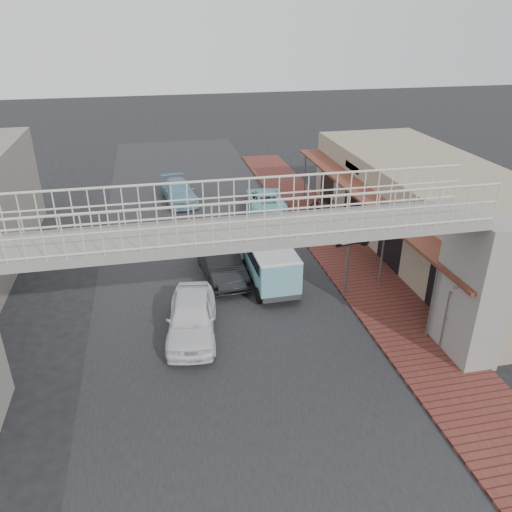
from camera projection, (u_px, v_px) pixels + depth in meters
name	position (u px, v px, depth m)	size (l,w,h in m)	color
ground	(224.00, 315.00, 19.30)	(120.00, 120.00, 0.00)	black
road_strip	(224.00, 315.00, 19.30)	(10.00, 60.00, 0.01)	black
sidewalk	(352.00, 264.00, 23.14)	(3.00, 40.00, 0.10)	brown
shophouse_row	(435.00, 210.00, 24.00)	(7.20, 18.00, 4.00)	gray
footbridge	(241.00, 295.00, 14.39)	(16.40, 2.40, 6.34)	gray
white_hatchback	(192.00, 317.00, 17.84)	(1.70, 4.23, 1.44)	white
dark_sedan	(221.00, 262.00, 21.82)	(1.53, 4.37, 1.44)	black
angkot_curb	(266.00, 200.00, 29.43)	(2.09, 4.53, 1.26)	#7BC9D6
angkot_far	(179.00, 191.00, 30.78)	(1.77, 4.35, 1.26)	#679BB3
angkot_van	(271.00, 261.00, 20.82)	(1.81, 3.83, 1.86)	black
motorcycle_near	(300.00, 219.00, 26.66)	(0.66, 1.88, 0.99)	black
motorcycle_far	(323.00, 203.00, 28.93)	(0.47, 1.67, 1.00)	black
street_clock	(463.00, 287.00, 16.12)	(0.76, 0.73, 2.94)	#59595B
arrow_sign	(367.00, 232.00, 19.90)	(1.88, 1.23, 3.15)	#59595B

